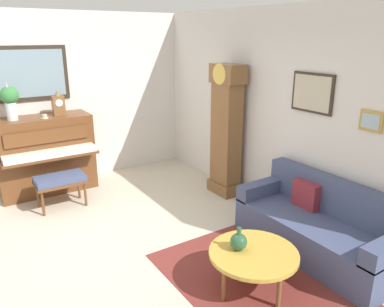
# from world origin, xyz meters

# --- Properties ---
(ground_plane) EXTENTS (6.40, 6.00, 0.10)m
(ground_plane) POSITION_xyz_m (0.00, 0.00, -0.05)
(ground_plane) COLOR beige
(wall_left) EXTENTS (0.13, 4.90, 2.80)m
(wall_left) POSITION_xyz_m (-2.60, -0.01, 1.41)
(wall_left) COLOR silver
(wall_left) RESTS_ON ground_plane
(wall_back) EXTENTS (5.30, 0.13, 2.80)m
(wall_back) POSITION_xyz_m (0.02, 2.40, 1.40)
(wall_back) COLOR silver
(wall_back) RESTS_ON ground_plane
(area_rug) EXTENTS (2.10, 1.50, 0.01)m
(area_rug) POSITION_xyz_m (1.38, 0.97, 0.00)
(area_rug) COLOR maroon
(area_rug) RESTS_ON ground_plane
(piano) EXTENTS (0.87, 1.44, 1.22)m
(piano) POSITION_xyz_m (-2.23, -0.24, 0.62)
(piano) COLOR brown
(piano) RESTS_ON ground_plane
(piano_bench) EXTENTS (0.42, 0.70, 0.48)m
(piano_bench) POSITION_xyz_m (-1.50, -0.22, 0.41)
(piano_bench) COLOR brown
(piano_bench) RESTS_ON ground_plane
(grandfather_clock) EXTENTS (0.52, 0.34, 2.03)m
(grandfather_clock) POSITION_xyz_m (-0.62, 2.11, 0.96)
(grandfather_clock) COLOR brown
(grandfather_clock) RESTS_ON ground_plane
(couch) EXTENTS (1.90, 0.80, 0.84)m
(couch) POSITION_xyz_m (1.33, 1.96, 0.31)
(couch) COLOR #424C70
(couch) RESTS_ON ground_plane
(coffee_table) EXTENTS (0.88, 0.88, 0.40)m
(coffee_table) POSITION_xyz_m (1.42, 0.88, 0.37)
(coffee_table) COLOR gold
(coffee_table) RESTS_ON ground_plane
(mantel_clock) EXTENTS (0.13, 0.18, 0.38)m
(mantel_clock) POSITION_xyz_m (-2.23, 0.04, 1.39)
(mantel_clock) COLOR brown
(mantel_clock) RESTS_ON piano
(flower_vase) EXTENTS (0.26, 0.26, 0.58)m
(flower_vase) POSITION_xyz_m (-2.23, -0.63, 1.53)
(flower_vase) COLOR silver
(flower_vase) RESTS_ON piano
(teacup) EXTENTS (0.12, 0.12, 0.06)m
(teacup) POSITION_xyz_m (-2.11, -0.21, 1.24)
(teacup) COLOR beige
(teacup) RESTS_ON piano
(green_jug) EXTENTS (0.17, 0.17, 0.24)m
(green_jug) POSITION_xyz_m (1.30, 0.78, 0.49)
(green_jug) COLOR #234C33
(green_jug) RESTS_ON coffee_table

